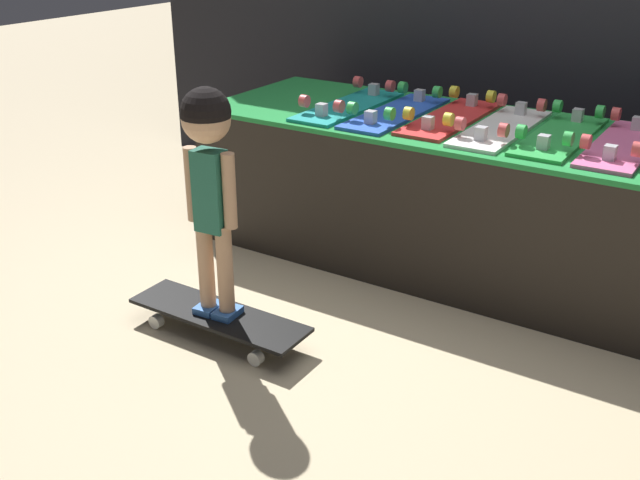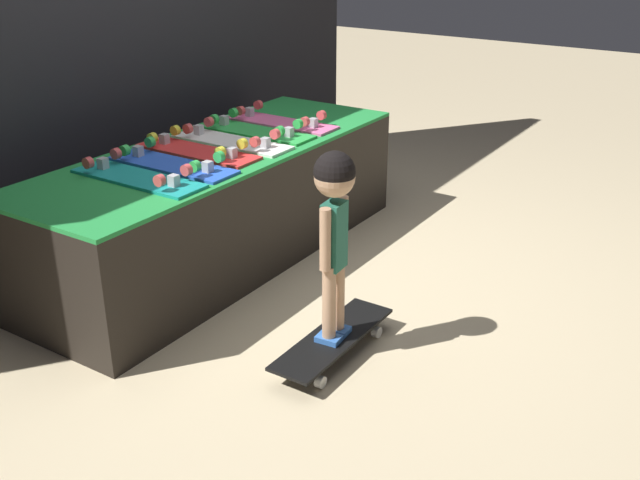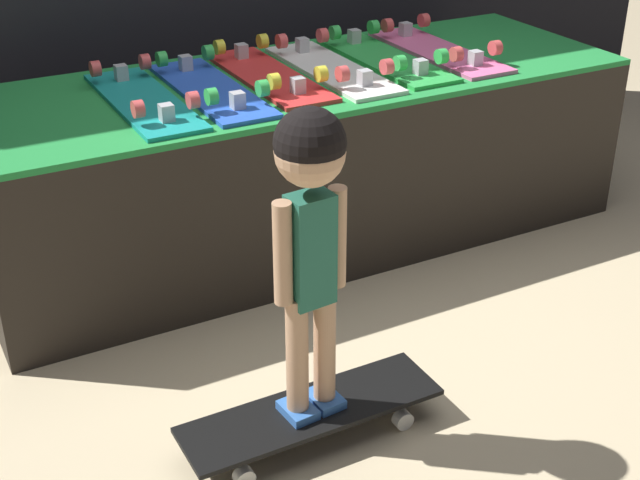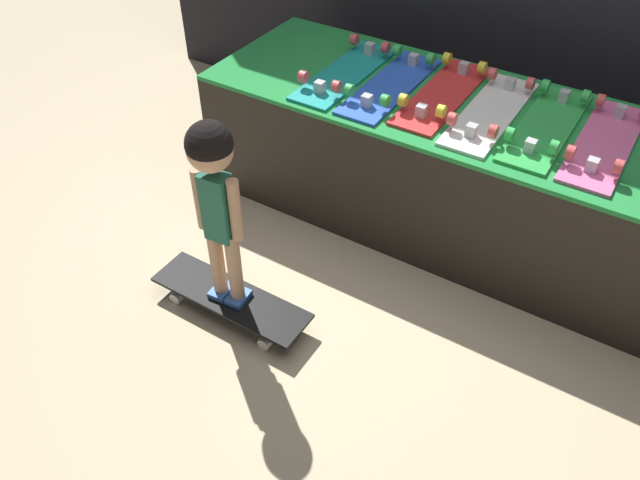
{
  "view_description": "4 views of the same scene",
  "coord_description": "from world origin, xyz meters",
  "px_view_note": "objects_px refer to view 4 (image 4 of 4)",
  "views": [
    {
      "loc": [
        1.06,
        -2.25,
        1.43
      ],
      "look_at": [
        -0.26,
        -0.18,
        0.33
      ],
      "focal_mm": 42.0,
      "sensor_mm": 36.0,
      "label": 1
    },
    {
      "loc": [
        -2.84,
        -1.92,
        1.75
      ],
      "look_at": [
        -0.21,
        -0.2,
        0.36
      ],
      "focal_mm": 42.0,
      "sensor_mm": 36.0,
      "label": 2
    },
    {
      "loc": [
        -1.36,
        -2.1,
        1.55
      ],
      "look_at": [
        -0.29,
        -0.1,
        0.36
      ],
      "focal_mm": 50.0,
      "sensor_mm": 36.0,
      "label": 3
    },
    {
      "loc": [
        0.73,
        -1.76,
        1.97
      ],
      "look_at": [
        -0.27,
        -0.16,
        0.29
      ],
      "focal_mm": 35.0,
      "sensor_mm": 36.0,
      "label": 4
    }
  ],
  "objects_px": {
    "skateboard_white_on_rack": "(491,111)",
    "skateboard_red_on_rack": "(443,93)",
    "skateboard_green_on_rack": "(547,125)",
    "child": "(215,184)",
    "skateboard_on_floor": "(231,299)",
    "skateboard_pink_on_rack": "(605,142)",
    "skateboard_blue_on_rack": "(391,84)",
    "skateboard_teal_on_rack": "(346,71)"
  },
  "relations": [
    {
      "from": "skateboard_green_on_rack",
      "to": "child",
      "type": "relative_size",
      "value": 0.84
    },
    {
      "from": "skateboard_teal_on_rack",
      "to": "skateboard_white_on_rack",
      "type": "height_order",
      "value": "same"
    },
    {
      "from": "skateboard_blue_on_rack",
      "to": "child",
      "type": "relative_size",
      "value": 0.84
    },
    {
      "from": "skateboard_white_on_rack",
      "to": "skateboard_on_floor",
      "type": "relative_size",
      "value": 0.98
    },
    {
      "from": "skateboard_blue_on_rack",
      "to": "skateboard_pink_on_rack",
      "type": "height_order",
      "value": "same"
    },
    {
      "from": "skateboard_teal_on_rack",
      "to": "skateboard_red_on_rack",
      "type": "height_order",
      "value": "same"
    },
    {
      "from": "skateboard_teal_on_rack",
      "to": "skateboard_green_on_rack",
      "type": "height_order",
      "value": "same"
    },
    {
      "from": "skateboard_blue_on_rack",
      "to": "skateboard_red_on_rack",
      "type": "distance_m",
      "value": 0.24
    },
    {
      "from": "skateboard_pink_on_rack",
      "to": "child",
      "type": "height_order",
      "value": "child"
    },
    {
      "from": "skateboard_red_on_rack",
      "to": "skateboard_white_on_rack",
      "type": "bearing_deg",
      "value": -8.07
    },
    {
      "from": "skateboard_pink_on_rack",
      "to": "skateboard_teal_on_rack",
      "type": "bearing_deg",
      "value": -178.61
    },
    {
      "from": "skateboard_pink_on_rack",
      "to": "skateboard_on_floor",
      "type": "relative_size",
      "value": 0.98
    },
    {
      "from": "skateboard_blue_on_rack",
      "to": "skateboard_teal_on_rack",
      "type": "bearing_deg",
      "value": -179.0
    },
    {
      "from": "child",
      "to": "skateboard_red_on_rack",
      "type": "bearing_deg",
      "value": 64.64
    },
    {
      "from": "skateboard_blue_on_rack",
      "to": "child",
      "type": "xyz_separation_m",
      "value": [
        -0.17,
        -1.03,
        0.03
      ]
    },
    {
      "from": "skateboard_pink_on_rack",
      "to": "skateboard_red_on_rack",
      "type": "bearing_deg",
      "value": 178.27
    },
    {
      "from": "skateboard_blue_on_rack",
      "to": "skateboard_green_on_rack",
      "type": "bearing_deg",
      "value": 2.22
    },
    {
      "from": "skateboard_blue_on_rack",
      "to": "skateboard_on_floor",
      "type": "height_order",
      "value": "skateboard_blue_on_rack"
    },
    {
      "from": "skateboard_on_floor",
      "to": "child",
      "type": "height_order",
      "value": "child"
    },
    {
      "from": "skateboard_green_on_rack",
      "to": "child",
      "type": "distance_m",
      "value": 1.36
    },
    {
      "from": "skateboard_white_on_rack",
      "to": "skateboard_on_floor",
      "type": "bearing_deg",
      "value": -121.19
    },
    {
      "from": "skateboard_teal_on_rack",
      "to": "skateboard_pink_on_rack",
      "type": "xyz_separation_m",
      "value": [
        1.16,
        0.03,
        0.0
      ]
    },
    {
      "from": "skateboard_teal_on_rack",
      "to": "child",
      "type": "relative_size",
      "value": 0.84
    },
    {
      "from": "skateboard_green_on_rack",
      "to": "child",
      "type": "xyz_separation_m",
      "value": [
        -0.86,
        -1.05,
        0.03
      ]
    },
    {
      "from": "skateboard_red_on_rack",
      "to": "skateboard_on_floor",
      "type": "bearing_deg",
      "value": -110.36
    },
    {
      "from": "skateboard_on_floor",
      "to": "child",
      "type": "xyz_separation_m",
      "value": [
        -0.0,
        0.0,
        0.59
      ]
    },
    {
      "from": "skateboard_red_on_rack",
      "to": "child",
      "type": "height_order",
      "value": "child"
    },
    {
      "from": "skateboard_teal_on_rack",
      "to": "skateboard_on_floor",
      "type": "height_order",
      "value": "skateboard_teal_on_rack"
    },
    {
      "from": "skateboard_blue_on_rack",
      "to": "skateboard_red_on_rack",
      "type": "relative_size",
      "value": 1.0
    },
    {
      "from": "skateboard_teal_on_rack",
      "to": "skateboard_green_on_rack",
      "type": "distance_m",
      "value": 0.93
    },
    {
      "from": "skateboard_white_on_rack",
      "to": "skateboard_red_on_rack",
      "type": "bearing_deg",
      "value": 171.93
    },
    {
      "from": "skateboard_red_on_rack",
      "to": "skateboard_blue_on_rack",
      "type": "bearing_deg",
      "value": -169.02
    },
    {
      "from": "skateboard_blue_on_rack",
      "to": "skateboard_on_floor",
      "type": "xyz_separation_m",
      "value": [
        -0.17,
        -1.03,
        -0.56
      ]
    },
    {
      "from": "skateboard_blue_on_rack",
      "to": "skateboard_on_floor",
      "type": "relative_size",
      "value": 0.98
    },
    {
      "from": "skateboard_red_on_rack",
      "to": "skateboard_pink_on_rack",
      "type": "relative_size",
      "value": 1.0
    },
    {
      "from": "skateboard_pink_on_rack",
      "to": "skateboard_on_floor",
      "type": "height_order",
      "value": "skateboard_pink_on_rack"
    },
    {
      "from": "skateboard_red_on_rack",
      "to": "skateboard_green_on_rack",
      "type": "xyz_separation_m",
      "value": [
        0.46,
        -0.02,
        0.0
      ]
    },
    {
      "from": "skateboard_blue_on_rack",
      "to": "skateboard_pink_on_rack",
      "type": "bearing_deg",
      "value": 1.48
    },
    {
      "from": "skateboard_red_on_rack",
      "to": "skateboard_white_on_rack",
      "type": "height_order",
      "value": "same"
    },
    {
      "from": "skateboard_white_on_rack",
      "to": "skateboard_pink_on_rack",
      "type": "relative_size",
      "value": 1.0
    },
    {
      "from": "skateboard_white_on_rack",
      "to": "child",
      "type": "distance_m",
      "value": 1.21
    },
    {
      "from": "skateboard_white_on_rack",
      "to": "skateboard_on_floor",
      "type": "distance_m",
      "value": 1.34
    }
  ]
}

